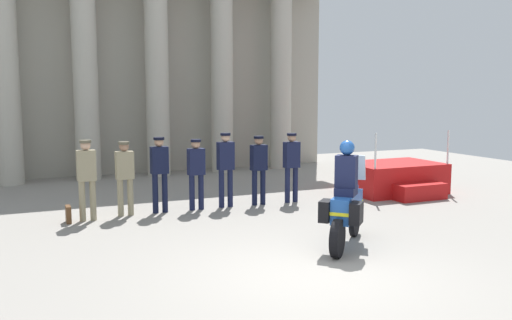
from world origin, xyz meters
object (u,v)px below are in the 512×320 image
at_px(officer_in_row_4, 226,164).
at_px(officer_in_row_6, 292,162).
at_px(officer_in_row_3, 196,168).
at_px(officer_in_row_5, 259,164).
at_px(officer_in_row_1, 125,172).
at_px(motorcycle_with_rider, 346,203).
at_px(reviewing_stand, 395,179).
at_px(officer_in_row_0, 87,173).
at_px(officer_in_row_2, 160,168).
at_px(briefcase_on_ground, 68,214).

bearing_deg(officer_in_row_4, officer_in_row_6, 173.90).
relative_size(officer_in_row_3, officer_in_row_5, 0.98).
height_order(officer_in_row_3, officer_in_row_6, officer_in_row_6).
bearing_deg(officer_in_row_1, motorcycle_with_rider, 125.42).
bearing_deg(officer_in_row_1, officer_in_row_4, 177.12).
bearing_deg(officer_in_row_4, officer_in_row_3, -1.88).
xyz_separation_m(reviewing_stand, officer_in_row_3, (-5.58, 0.11, 0.58)).
xyz_separation_m(reviewing_stand, officer_in_row_0, (-8.04, -0.02, 0.62)).
bearing_deg(officer_in_row_0, officer_in_row_4, -179.76).
bearing_deg(motorcycle_with_rider, officer_in_row_0, 90.51).
relative_size(officer_in_row_3, officer_in_row_6, 0.96).
bearing_deg(officer_in_row_3, officer_in_row_0, 0.87).
height_order(officer_in_row_2, officer_in_row_3, officer_in_row_2).
distance_m(officer_in_row_4, officer_in_row_5, 0.83).
bearing_deg(officer_in_row_6, briefcase_on_ground, -1.72).
bearing_deg(briefcase_on_ground, officer_in_row_0, 3.51).
height_order(officer_in_row_0, officer_in_row_6, officer_in_row_0).
distance_m(officer_in_row_5, motorcycle_with_rider, 3.95).
height_order(reviewing_stand, officer_in_row_2, officer_in_row_2).
xyz_separation_m(reviewing_stand, officer_in_row_4, (-4.85, 0.11, 0.65)).
bearing_deg(officer_in_row_2, motorcycle_with_rider, 117.91).
xyz_separation_m(officer_in_row_1, officer_in_row_2, (0.78, -0.01, 0.05)).
relative_size(reviewing_stand, officer_in_row_0, 1.44).
xyz_separation_m(reviewing_stand, briefcase_on_ground, (-8.44, -0.05, -0.22)).
xyz_separation_m(officer_in_row_0, briefcase_on_ground, (-0.40, -0.02, -0.84)).
height_order(officer_in_row_1, officer_in_row_3, officer_in_row_1).
bearing_deg(officer_in_row_4, motorcycle_with_rider, 98.48).
xyz_separation_m(officer_in_row_4, motorcycle_with_rider, (0.76, -4.02, -0.25)).
relative_size(officer_in_row_4, officer_in_row_6, 1.03).
xyz_separation_m(reviewing_stand, officer_in_row_5, (-4.03, 0.04, 0.60)).
bearing_deg(motorcycle_with_rider, officer_in_row_5, 44.10).
distance_m(officer_in_row_0, officer_in_row_6, 4.88).
distance_m(officer_in_row_0, officer_in_row_2, 1.61).
height_order(officer_in_row_0, officer_in_row_5, officer_in_row_0).
bearing_deg(reviewing_stand, officer_in_row_4, 178.65).
distance_m(officer_in_row_2, officer_in_row_6, 3.28).
xyz_separation_m(officer_in_row_4, officer_in_row_5, (0.82, -0.07, -0.06)).
distance_m(officer_in_row_3, officer_in_row_6, 2.43).
xyz_separation_m(officer_in_row_2, officer_in_row_4, (1.58, -0.02, 0.03)).
xyz_separation_m(officer_in_row_2, motorcycle_with_rider, (2.35, -4.03, -0.22)).
height_order(officer_in_row_5, officer_in_row_6, officer_in_row_6).
height_order(reviewing_stand, officer_in_row_6, officer_in_row_6).
distance_m(officer_in_row_5, briefcase_on_ground, 4.48).
distance_m(officer_in_row_2, briefcase_on_ground, 2.18).
relative_size(officer_in_row_1, officer_in_row_2, 0.96).
xyz_separation_m(officer_in_row_0, officer_in_row_5, (4.01, 0.07, -0.03)).
bearing_deg(motorcycle_with_rider, briefcase_on_ground, 93.46).
bearing_deg(briefcase_on_ground, officer_in_row_3, 3.19).
xyz_separation_m(officer_in_row_1, briefcase_on_ground, (-1.23, -0.19, -0.79)).
relative_size(officer_in_row_4, briefcase_on_ground, 4.93).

